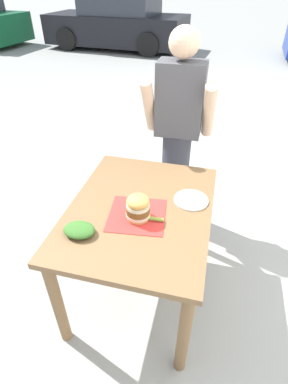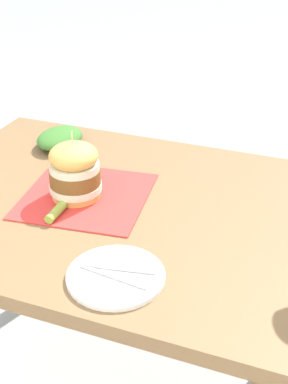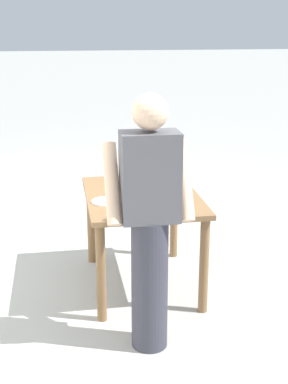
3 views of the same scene
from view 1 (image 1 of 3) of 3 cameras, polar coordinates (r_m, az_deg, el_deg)
ground_plane at (r=2.45m, az=-0.60°, el=-17.37°), size 80.00×80.00×0.00m
patio_table at (r=1.95m, az=-0.72°, el=-5.83°), size 0.88×1.14×0.79m
serving_paper at (r=1.81m, az=-1.26°, el=-4.40°), size 0.38×0.38×0.00m
sandwich at (r=1.74m, az=-1.16°, el=-2.91°), size 0.14×0.14×0.20m
pickle_spear at (r=1.77m, az=2.28°, el=-5.17°), size 0.09×0.03×0.02m
side_plate_with_forks at (r=1.94m, az=8.94°, el=-1.50°), size 0.22×0.22×0.02m
side_salad at (r=1.72m, az=-12.23°, el=-7.06°), size 0.18×0.14×0.06m
diner_across_table at (r=2.53m, az=6.40°, el=10.73°), size 0.55×0.35×1.69m
parked_car_mid_block at (r=10.46m, az=-5.03°, el=29.48°), size 4.34×2.12×1.60m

